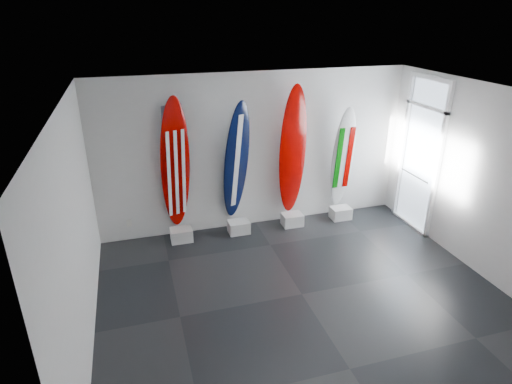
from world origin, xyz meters
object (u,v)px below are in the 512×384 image
object	(u,v)px
surfboard_swiss	(293,151)
surfboard_usa	(175,165)
surfboard_navy	(236,162)
surfboard_italy	(343,158)

from	to	relation	value
surfboard_swiss	surfboard_usa	bearing A→B (deg)	170.10
surfboard_navy	surfboard_swiss	distance (m)	1.11
surfboard_usa	surfboard_navy	world-z (taller)	surfboard_usa
surfboard_navy	surfboard_italy	xyz separation A→B (m)	(2.17, 0.00, -0.13)
surfboard_navy	surfboard_swiss	world-z (taller)	surfboard_swiss
surfboard_usa	surfboard_italy	distance (m)	3.28
surfboard_navy	surfboard_usa	bearing A→B (deg)	158.80
surfboard_italy	surfboard_swiss	bearing A→B (deg)	178.43
surfboard_navy	surfboard_swiss	bearing A→B (deg)	-21.20
surfboard_navy	surfboard_swiss	xyz separation A→B (m)	(1.10, 0.00, 0.11)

